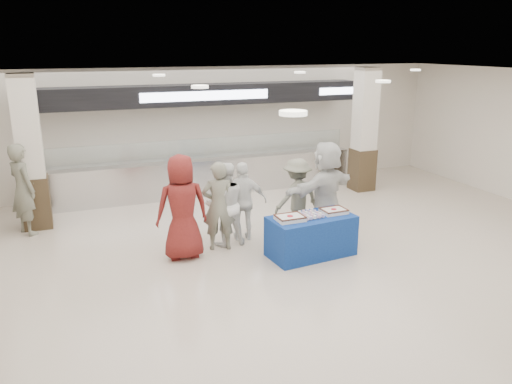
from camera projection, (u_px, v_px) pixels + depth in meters
name	position (u px, v px, depth m)	size (l,w,h in m)	color
ground	(293.00, 278.00, 8.29)	(14.00, 14.00, 0.00)	beige
serving_line	(204.00, 149.00, 12.79)	(8.70, 0.85, 2.80)	silver
column_left	(31.00, 157.00, 10.22)	(0.55, 0.55, 3.20)	#352718
column_right	(364.00, 133.00, 13.00)	(0.55, 0.55, 3.20)	#352718
display_table	(311.00, 236.00, 9.11)	(1.55, 0.78, 0.75)	navy
sheet_cake_left	(290.00, 218.00, 8.79)	(0.48, 0.38, 0.10)	white
sheet_cake_right	(334.00, 211.00, 9.18)	(0.46, 0.36, 0.09)	white
cupcake_tray	(309.00, 215.00, 8.98)	(0.49, 0.39, 0.07)	silver
civilian_maroon	(182.00, 207.00, 8.85)	(0.94, 0.61, 1.91)	maroon
soldier_a	(219.00, 206.00, 9.27)	(0.62, 0.41, 1.70)	slate
chef_tall	(225.00, 204.00, 9.49)	(0.79, 0.62, 1.63)	white
chef_short	(243.00, 201.00, 9.76)	(0.92, 0.38, 1.57)	white
soldier_b	(297.00, 196.00, 10.10)	(1.01, 0.58, 1.56)	slate
civilian_white	(326.00, 191.00, 9.78)	(1.82, 0.58, 1.96)	silver
soldier_bg	(23.00, 189.00, 10.02)	(0.68, 0.45, 1.87)	slate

